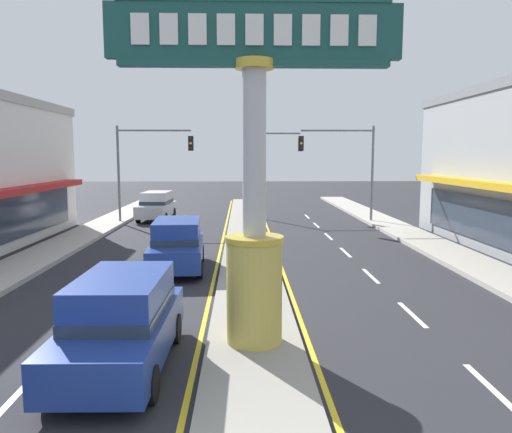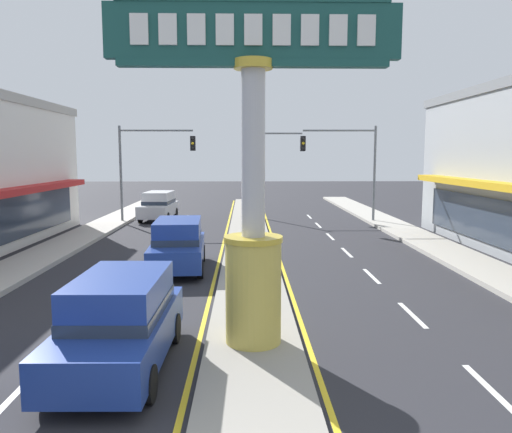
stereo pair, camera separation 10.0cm
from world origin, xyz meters
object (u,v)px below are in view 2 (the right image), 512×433
(traffic_light_left_side, at_px, (148,157))
(traffic_light_right_side, at_px, (347,157))
(suv_near_right_lane, at_px, (120,321))
(suv_near_left_lane, at_px, (159,205))
(suv_far_right_lane, at_px, (178,244))
(district_sign, at_px, (253,186))
(traffic_light_median_far, at_px, (268,157))

(traffic_light_left_side, xyz_separation_m, traffic_light_right_side, (12.65, -0.21, 0.00))
(suv_near_right_lane, relative_size, suv_near_left_lane, 0.99)
(traffic_light_left_side, distance_m, suv_far_right_lane, 13.96)
(traffic_light_right_side, xyz_separation_m, suv_near_right_lane, (-9.06, -21.75, -3.26))
(suv_near_left_lane, bearing_deg, district_sign, -75.14)
(traffic_light_median_far, xyz_separation_m, suv_near_left_lane, (-7.49, -2.20, -3.21))
(district_sign, relative_size, suv_far_right_lane, 1.60)
(traffic_light_median_far, xyz_separation_m, suv_near_right_lane, (-4.19, -25.92, -3.21))
(suv_near_right_lane, xyz_separation_m, suv_near_left_lane, (-3.30, 23.72, 0.00))
(suv_near_right_lane, height_order, suv_far_right_lane, same)
(district_sign, relative_size, traffic_light_median_far, 1.21)
(traffic_light_left_side, bearing_deg, suv_near_right_lane, -80.72)
(traffic_light_left_side, height_order, traffic_light_median_far, same)
(traffic_light_left_side, height_order, suv_near_left_lane, traffic_light_left_side)
(traffic_light_right_side, xyz_separation_m, suv_near_left_lane, (-12.36, 1.97, -3.26))
(district_sign, height_order, suv_near_left_lane, district_sign)
(suv_near_right_lane, distance_m, suv_far_right_lane, 8.86)
(traffic_light_right_side, bearing_deg, suv_near_left_lane, 170.96)
(traffic_light_left_side, distance_m, suv_near_left_lane, 3.72)
(traffic_light_right_side, relative_size, traffic_light_median_far, 1.00)
(traffic_light_right_side, relative_size, suv_near_left_lane, 1.32)
(district_sign, bearing_deg, suv_near_right_lane, -160.29)
(district_sign, bearing_deg, traffic_light_left_side, 106.78)
(traffic_light_right_side, height_order, suv_near_right_lane, traffic_light_right_side)
(traffic_light_right_side, bearing_deg, district_sign, -106.93)
(traffic_light_left_side, relative_size, traffic_light_right_side, 1.00)
(traffic_light_median_far, bearing_deg, traffic_light_left_side, -152.99)
(traffic_light_left_side, xyz_separation_m, traffic_light_median_far, (7.78, 3.96, -0.05))
(suv_near_left_lane, bearing_deg, suv_far_right_lane, -77.51)
(traffic_light_left_side, bearing_deg, traffic_light_right_side, -0.93)
(traffic_light_median_far, distance_m, suv_near_right_lane, 26.45)
(district_sign, xyz_separation_m, traffic_light_median_far, (1.45, 24.94, 0.52))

